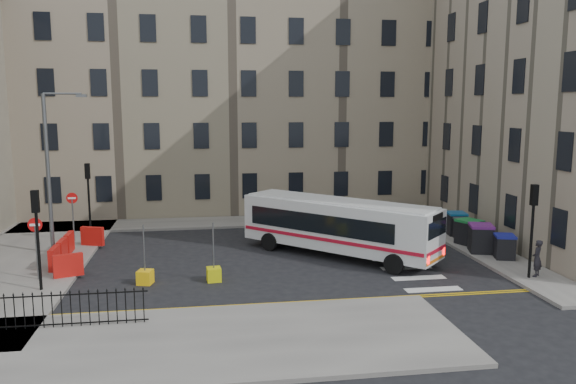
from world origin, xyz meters
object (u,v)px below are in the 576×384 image
object	(u,v)px
wheelie_bin_a	(504,246)
bus	(338,225)
wheelie_bin_b	(481,238)
wheelie_bin_c	(469,232)
wheelie_bin_d	(460,226)
wheelie_bin_e	(456,223)
pedestrian	(537,258)
bollard_chevron	(214,274)
bollard_yellow	(145,277)
streetlamp	(48,171)

from	to	relation	value
wheelie_bin_a	bus	bearing A→B (deg)	-178.00
wheelie_bin_a	wheelie_bin_b	xyz separation A→B (m)	(-0.57, 1.31, 0.13)
wheelie_bin_c	wheelie_bin_d	bearing A→B (deg)	55.71
wheelie_bin_d	wheelie_bin_e	distance (m)	0.49
wheelie_bin_a	pedestrian	bearing A→B (deg)	-75.56
wheelie_bin_b	wheelie_bin_c	size ratio (longest dim) A/B	1.02
bus	bollard_chevron	xyz separation A→B (m)	(-6.30, -3.20, -1.33)
wheelie_bin_b	wheelie_bin_e	size ratio (longest dim) A/B	1.18
bus	bollard_yellow	distance (m)	9.84
wheelie_bin_e	bollard_yellow	size ratio (longest dim) A/B	2.22
bus	bollard_yellow	size ratio (longest dim) A/B	15.01
bollard_yellow	bollard_chevron	bearing A→B (deg)	-0.96
wheelie_bin_b	wheelie_bin_e	world-z (taller)	wheelie_bin_b
wheelie_bin_d	bollard_chevron	world-z (taller)	wheelie_bin_d
wheelie_bin_e	wheelie_bin_b	bearing A→B (deg)	-88.55
bollard_chevron	bus	bearing A→B (deg)	26.90
wheelie_bin_b	wheelie_bin_d	distance (m)	3.42
wheelie_bin_e	bollard_chevron	size ratio (longest dim) A/B	2.22
wheelie_bin_d	bus	bearing A→B (deg)	-152.66
bus	bollard_yellow	world-z (taller)	bus
wheelie_bin_e	wheelie_bin_a	bearing A→B (deg)	-80.42
bollard_yellow	bollard_chevron	xyz separation A→B (m)	(2.92, -0.05, 0.00)
bus	bollard_yellow	xyz separation A→B (m)	(-9.23, -3.15, -1.33)
bus	bollard_chevron	distance (m)	7.19
pedestrian	bollard_chevron	xyz separation A→B (m)	(-14.00, 1.93, -0.67)
streetlamp	bus	bearing A→B (deg)	-9.00
wheelie_bin_e	wheelie_bin_c	bearing A→B (deg)	-89.55
wheelie_bin_e	pedestrian	distance (m)	8.14
pedestrian	bollard_chevron	bearing A→B (deg)	-51.74
bus	pedestrian	xyz separation A→B (m)	(7.70, -5.13, -0.66)
pedestrian	bollard_chevron	size ratio (longest dim) A/B	2.72
wheelie_bin_e	bollard_chevron	xyz separation A→B (m)	(-14.09, -6.20, -0.51)
wheelie_bin_d	wheelie_bin_e	world-z (taller)	wheelie_bin_e
wheelie_bin_e	bollard_yellow	distance (m)	18.10
wheelie_bin_e	bollard_yellow	world-z (taller)	wheelie_bin_e
streetlamp	wheelie_bin_a	size ratio (longest dim) A/B	6.29
bollard_chevron	pedestrian	bearing A→B (deg)	-7.86
streetlamp	wheelie_bin_c	world-z (taller)	streetlamp
wheelie_bin_a	bollard_yellow	distance (m)	17.11
wheelie_bin_a	bollard_chevron	size ratio (longest dim) A/B	2.16
wheelie_bin_b	wheelie_bin_c	xyz separation A→B (m)	(0.17, 1.60, -0.04)
wheelie_bin_b	bollard_yellow	xyz separation A→B (m)	(-16.51, -2.28, -0.57)
wheelie_bin_b	wheelie_bin_e	distance (m)	3.90
wheelie_bin_c	pedestrian	size ratio (longest dim) A/B	0.95
wheelie_bin_a	wheelie_bin_e	xyz separation A→B (m)	(-0.07, 5.18, 0.07)
wheelie_bin_b	wheelie_bin_e	xyz separation A→B (m)	(0.50, 3.87, -0.06)
wheelie_bin_c	wheelie_bin_a	bearing A→B (deg)	-106.08
wheelie_bin_a	wheelie_bin_b	distance (m)	1.43
streetlamp	wheelie_bin_e	bearing A→B (deg)	1.92
wheelie_bin_d	wheelie_bin_a	bearing A→B (deg)	-79.66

